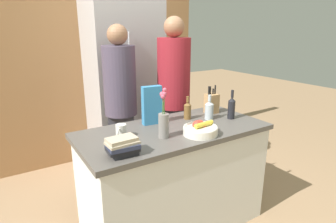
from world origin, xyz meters
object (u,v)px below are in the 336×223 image
Objects in this scene: flower_vase at (164,121)px; coffee_mug at (121,131)px; bottle_vinegar at (209,110)px; person_in_blue at (174,93)px; book_stack at (123,146)px; bottle_oil at (188,110)px; bottle_wine at (231,107)px; fruit_bowl at (200,129)px; cereal_box at (152,105)px; person_at_sink at (121,100)px; refrigerator at (125,85)px; knife_block at (212,103)px.

flower_vase is 0.32m from coffee_mug.
bottle_vinegar is 0.60m from person_in_blue.
bottle_oil is at bearing 25.85° from book_stack.
flower_vase reaches higher than bottle_wine.
fruit_bowl is 0.64m from book_stack.
book_stack is at bearing -111.07° from coffee_mug.
cereal_box reaches higher than coffee_mug.
person_in_blue is at bearing 10.61° from person_at_sink.
cereal_box is at bearing -166.25° from person_in_blue.
cereal_box is 0.18× the size of person_in_blue.
book_stack is 1.00× the size of bottle_oil.
flower_vase is 1.44× the size of bottle_wine.
person_in_blue is (0.03, 0.60, 0.03)m from bottle_vinegar.
bottle_wine is (1.00, -0.11, 0.05)m from coffee_mug.
knife_block is at bearing -74.05° from refrigerator.
cereal_box reaches higher than bottle_wine.
bottle_vinegar reaches higher than coffee_mug.
knife_block is at bearing -2.19° from cereal_box.
book_stack is 1.12m from person_at_sink.
bottle_oil is 0.75m from person_at_sink.
bottle_wine is at bearing -75.26° from refrigerator.
refrigerator reaches higher than bottle_oil.
cereal_box is 0.63m from book_stack.
cereal_box is at bearing 75.97° from flower_vase.
refrigerator is 6.15× the size of cereal_box.
knife_block reaches higher than bottle_oil.
bottle_oil is 0.39m from bottle_wine.
fruit_bowl is 0.30m from flower_vase.
bottle_vinegar is (0.93, 0.27, 0.03)m from book_stack.
book_stack is at bearing -162.85° from flower_vase.
book_stack is 1.12m from bottle_wine.
refrigerator is 1.36m from bottle_vinegar.
cereal_box reaches higher than knife_block.
cereal_box is at bearing 23.03° from coffee_mug.
fruit_bowl reaches higher than coffee_mug.
bottle_oil is at bearing -9.25° from cereal_box.
bottle_vinegar is 0.85× the size of bottle_wine.
coffee_mug is 0.47× the size of bottle_vinegar.
person_in_blue is (0.51, 0.45, -0.05)m from cereal_box.
person_at_sink reaches higher than bottle_vinegar.
person_in_blue is (0.18, 0.50, 0.03)m from bottle_oil.
person_in_blue is (0.59, 0.76, -0.01)m from flower_vase.
person_in_blue is at bearing 41.24° from cereal_box.
bottle_wine is (0.74, 0.06, -0.03)m from flower_vase.
refrigerator is at bearing 65.03° from coffee_mug.
refrigerator is at bearing 92.15° from bottle_oil.
flower_vase is at bearing -164.41° from bottle_vinegar.
coffee_mug is at bearing -172.67° from person_in_blue.
flower_vase is 1.81× the size of book_stack.
bottle_wine reaches higher than bottle_oil.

